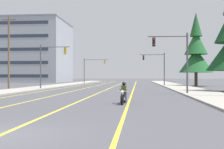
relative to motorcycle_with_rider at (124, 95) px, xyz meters
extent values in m
plane|color=#47474C|center=(-3.27, -10.67, -0.59)|extent=(400.00, 400.00, 0.00)
cube|color=yellow|center=(-3.32, 34.33, -0.58)|extent=(0.16, 100.00, 0.01)
cube|color=yellow|center=(-6.98, 34.33, -0.58)|extent=(0.16, 100.00, 0.01)
cube|color=yellow|center=(0.31, 34.33, -0.58)|extent=(0.16, 100.00, 0.01)
cube|color=yellow|center=(-10.57, 34.33, -0.58)|extent=(0.16, 100.00, 0.01)
cube|color=#9E998E|center=(7.54, 29.33, -0.52)|extent=(4.40, 110.00, 0.14)
cube|color=#9E998E|center=(-14.08, 29.33, -0.52)|extent=(4.40, 110.00, 0.14)
cylinder|color=black|center=(-0.05, -0.82, -0.27)|extent=(0.16, 0.65, 0.64)
cylinder|color=black|center=(0.05, 0.72, -0.27)|extent=(0.16, 0.65, 0.64)
cylinder|color=silver|center=(-0.04, -0.72, 0.05)|extent=(0.09, 0.33, 0.68)
sphere|color=white|center=(-0.05, -0.87, 0.23)|extent=(0.20, 0.20, 0.20)
cylinder|color=silver|center=(-0.04, -0.67, 0.28)|extent=(0.70, 0.09, 0.04)
ellipsoid|color=black|center=(-0.01, -0.17, 0.01)|extent=(0.35, 0.58, 0.28)
cube|color=silver|center=(0.00, -0.05, -0.22)|extent=(0.27, 0.45, 0.24)
cube|color=black|center=(0.02, 0.27, -0.05)|extent=(0.31, 0.54, 0.12)
cube|color=black|center=(0.04, 0.67, 0.03)|extent=(0.22, 0.37, 0.08)
cylinder|color=silver|center=(-0.12, 0.36, -0.29)|extent=(0.11, 0.55, 0.08)
cube|color=#4C512D|center=(0.02, 0.23, 0.33)|extent=(0.37, 0.26, 0.56)
sphere|color=black|center=(0.01, 0.21, 0.74)|extent=(0.26, 0.26, 0.26)
cylinder|color=navy|center=(0.15, 0.08, -0.05)|extent=(0.17, 0.45, 0.30)
cylinder|color=navy|center=(0.16, -0.10, -0.35)|extent=(0.12, 0.16, 0.35)
cylinder|color=#4C512D|center=(0.20, -0.04, 0.43)|extent=(0.13, 0.53, 0.27)
cylinder|color=navy|center=(-0.13, 0.10, -0.05)|extent=(0.17, 0.45, 0.30)
cylinder|color=navy|center=(-0.16, -0.08, -0.35)|extent=(0.12, 0.16, 0.35)
cylinder|color=#4C512D|center=(-0.20, -0.02, 0.43)|extent=(0.13, 0.53, 0.27)
cylinder|color=#47474C|center=(5.89, 10.39, 2.51)|extent=(0.18, 0.18, 6.20)
cylinder|color=#47474C|center=(3.92, 10.35, 5.26)|extent=(3.93, 0.18, 0.11)
cube|color=black|center=(2.55, 10.33, 4.71)|extent=(0.30, 0.25, 0.90)
sphere|color=red|center=(2.55, 10.17, 5.01)|extent=(0.18, 0.18, 0.18)
sphere|color=black|center=(2.55, 10.17, 4.71)|extent=(0.18, 0.18, 0.18)
sphere|color=black|center=(2.55, 10.17, 4.41)|extent=(0.18, 0.18, 0.18)
cylinder|color=#47474C|center=(-12.51, 19.94, 2.51)|extent=(0.18, 0.18, 6.20)
cylinder|color=#47474C|center=(-10.45, 19.84, 5.26)|extent=(4.13, 0.31, 0.11)
cube|color=#B79319|center=(-9.01, 19.77, 4.71)|extent=(0.31, 0.25, 0.90)
sphere|color=red|center=(-9.00, 19.92, 5.01)|extent=(0.18, 0.18, 0.18)
sphere|color=black|center=(-9.00, 19.92, 4.71)|extent=(0.18, 0.18, 0.18)
sphere|color=black|center=(-9.00, 19.92, 4.41)|extent=(0.18, 0.18, 0.18)
cylinder|color=#47474C|center=(5.83, 35.63, 2.51)|extent=(0.18, 0.18, 6.20)
cylinder|color=#47474C|center=(3.56, 35.63, 5.26)|extent=(4.54, 0.12, 0.11)
cube|color=black|center=(1.97, 35.64, 4.71)|extent=(0.30, 0.24, 0.90)
sphere|color=red|center=(1.97, 35.48, 5.01)|extent=(0.18, 0.18, 0.18)
sphere|color=black|center=(1.97, 35.48, 4.71)|extent=(0.18, 0.18, 0.18)
sphere|color=black|center=(1.97, 35.48, 4.41)|extent=(0.18, 0.18, 0.18)
cylinder|color=#47474C|center=(-12.26, 51.50, 2.51)|extent=(0.18, 0.18, 6.20)
cylinder|color=#47474C|center=(-9.29, 51.60, 5.26)|extent=(5.93, 0.29, 0.11)
cube|color=#B79319|center=(-7.22, 51.66, 4.71)|extent=(0.31, 0.25, 0.90)
sphere|color=red|center=(-7.23, 51.82, 5.01)|extent=(0.18, 0.18, 0.18)
sphere|color=black|center=(-7.23, 51.82, 4.71)|extent=(0.18, 0.18, 0.18)
sphere|color=black|center=(-7.23, 51.82, 4.41)|extent=(0.18, 0.18, 0.18)
cylinder|color=brown|center=(-17.60, 21.05, 4.59)|extent=(0.26, 0.26, 10.36)
cube|color=brown|center=(-17.60, 21.05, 9.37)|extent=(2.19, 0.12, 0.12)
cylinder|color=slate|center=(-18.52, 21.05, 9.47)|extent=(0.08, 0.08, 0.12)
cylinder|color=slate|center=(-16.69, 21.05, 9.47)|extent=(0.08, 0.08, 0.12)
cylinder|color=#4C3828|center=(11.50, 34.99, 0.67)|extent=(0.56, 0.56, 2.51)
cone|color=#1E5628|center=(11.50, 34.99, 4.12)|extent=(6.13, 6.13, 4.40)
cone|color=#1E5628|center=(11.50, 34.99, 7.42)|extent=(4.17, 4.17, 4.40)
cone|color=#1E5628|center=(11.50, 34.99, 10.71)|extent=(2.21, 2.21, 4.40)
cube|color=#999EA8|center=(-35.90, 70.82, 8.84)|extent=(28.05, 21.10, 18.85)
cube|color=gray|center=(-35.90, 70.82, 18.46)|extent=(28.29, 21.34, 0.40)
cube|color=#283342|center=(-35.90, 60.24, 1.30)|extent=(23.56, 0.06, 0.90)
cube|color=#283342|center=(-35.90, 60.24, 5.07)|extent=(23.56, 0.06, 0.90)
cube|color=#283342|center=(-35.90, 60.24, 8.84)|extent=(23.56, 0.06, 0.90)
cube|color=#283342|center=(-35.90, 60.24, 12.61)|extent=(23.56, 0.06, 0.90)
cube|color=#283342|center=(-35.90, 60.24, 16.38)|extent=(23.56, 0.06, 0.90)
camera|label=1|loc=(0.97, -19.52, 1.26)|focal=46.93mm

